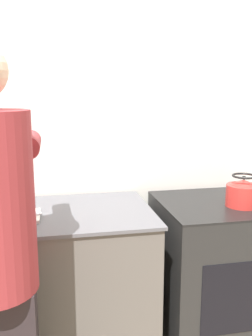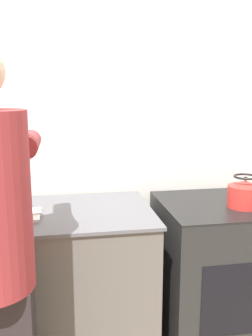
# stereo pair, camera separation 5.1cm
# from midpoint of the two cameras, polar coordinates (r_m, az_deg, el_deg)

# --- Properties ---
(wall_back) EXTENTS (8.00, 0.05, 2.60)m
(wall_back) POSITION_cam_midpoint_polar(r_m,az_deg,el_deg) (2.41, -5.50, 4.81)
(wall_back) COLOR silver
(wall_back) RESTS_ON ground_plane
(counter) EXTENTS (1.38, 0.69, 0.94)m
(counter) POSITION_cam_midpoint_polar(r_m,az_deg,el_deg) (2.28, -15.21, -18.07)
(counter) COLOR #5B5651
(counter) RESTS_ON ground_plane
(oven) EXTENTS (0.76, 0.66, 0.94)m
(oven) POSITION_cam_midpoint_polar(r_m,az_deg,el_deg) (2.47, 13.60, -15.56)
(oven) COLOR black
(oven) RESTS_ON ground_plane
(cutting_board) EXTENTS (0.30, 0.21, 0.02)m
(cutting_board) POSITION_cam_midpoint_polar(r_m,az_deg,el_deg) (2.03, -17.88, -7.18)
(cutting_board) COLOR silver
(cutting_board) RESTS_ON counter
(knife) EXTENTS (0.26, 0.06, 0.01)m
(knife) POSITION_cam_midpoint_polar(r_m,az_deg,el_deg) (2.01, -17.28, -6.96)
(knife) COLOR silver
(knife) RESTS_ON cutting_board
(kettle) EXTENTS (0.19, 0.19, 0.18)m
(kettle) POSITION_cam_midpoint_polar(r_m,az_deg,el_deg) (2.23, 16.77, -3.67)
(kettle) COLOR red
(kettle) RESTS_ON oven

